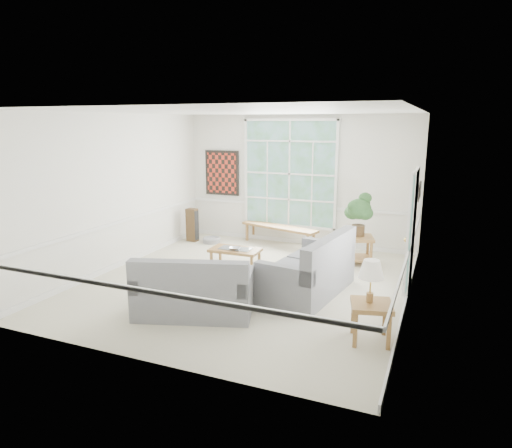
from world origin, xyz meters
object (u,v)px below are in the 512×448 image
Objects in this scene: end_table at (358,250)px; side_table at (371,322)px; loveseat_front at (194,284)px; loveseat_right at (308,264)px; coffee_table at (235,258)px.

side_table is (0.77, -3.33, -0.02)m from end_table.
side_table is (2.58, 0.11, -0.20)m from loveseat_front.
loveseat_front is 3.23× the size of side_table.
end_table is (1.81, 3.44, -0.18)m from loveseat_front.
loveseat_right is 1.92× the size of coffee_table.
side_table is at bearing -39.14° from loveseat_right.
coffee_table is 2.49m from end_table.
loveseat_right is 3.29× the size of end_table.
end_table is (0.49, 1.96, -0.23)m from loveseat_right.
coffee_table is at bearing 143.56° from side_table.
end_table reaches higher than coffee_table.
loveseat_front is at bearing -117.82° from end_table.
loveseat_front reaches higher than side_table.
coffee_table is 3.71m from side_table.
coffee_table is at bearing -153.05° from end_table.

